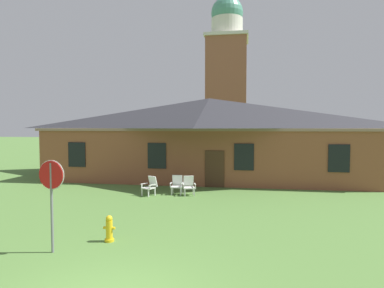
{
  "coord_description": "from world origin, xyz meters",
  "views": [
    {
      "loc": [
        2.64,
        -5.7,
        3.42
      ],
      "look_at": [
        0.37,
        8.12,
        2.71
      ],
      "focal_mm": 31.04,
      "sensor_mm": 36.0,
      "label": 1
    }
  ],
  "objects_px": {
    "stop_sign": "(51,187)",
    "lawn_chair_left_end": "(189,185)",
    "fire_hydrant": "(109,229)",
    "lawn_chair_by_porch": "(150,185)",
    "lawn_chair_near_door": "(177,184)"
  },
  "relations": [
    {
      "from": "stop_sign",
      "to": "lawn_chair_left_end",
      "type": "relative_size",
      "value": 2.65
    },
    {
      "from": "stop_sign",
      "to": "lawn_chair_by_porch",
      "type": "height_order",
      "value": "stop_sign"
    },
    {
      "from": "lawn_chair_by_porch",
      "to": "lawn_chair_left_end",
      "type": "height_order",
      "value": "same"
    },
    {
      "from": "lawn_chair_left_end",
      "to": "lawn_chair_by_porch",
      "type": "bearing_deg",
      "value": -168.11
    },
    {
      "from": "lawn_chair_near_door",
      "to": "stop_sign",
      "type": "bearing_deg",
      "value": -101.55
    },
    {
      "from": "lawn_chair_near_door",
      "to": "fire_hydrant",
      "type": "distance_m",
      "value": 7.3
    },
    {
      "from": "lawn_chair_near_door",
      "to": "lawn_chair_left_end",
      "type": "distance_m",
      "value": 0.67
    },
    {
      "from": "stop_sign",
      "to": "lawn_chair_by_porch",
      "type": "relative_size",
      "value": 2.65
    },
    {
      "from": "lawn_chair_by_porch",
      "to": "fire_hydrant",
      "type": "distance_m",
      "value": 6.77
    },
    {
      "from": "stop_sign",
      "to": "fire_hydrant",
      "type": "xyz_separation_m",
      "value": [
        1.17,
        1.08,
        -1.43
      ]
    },
    {
      "from": "lawn_chair_near_door",
      "to": "fire_hydrant",
      "type": "xyz_separation_m",
      "value": [
        -0.53,
        -7.28,
        -0.12
      ]
    },
    {
      "from": "stop_sign",
      "to": "fire_hydrant",
      "type": "bearing_deg",
      "value": 42.58
    },
    {
      "from": "stop_sign",
      "to": "lawn_chair_by_porch",
      "type": "bearing_deg",
      "value": 86.68
    },
    {
      "from": "lawn_chair_by_porch",
      "to": "fire_hydrant",
      "type": "relative_size",
      "value": 1.21
    },
    {
      "from": "lawn_chair_near_door",
      "to": "fire_hydrant",
      "type": "bearing_deg",
      "value": -94.2
    }
  ]
}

